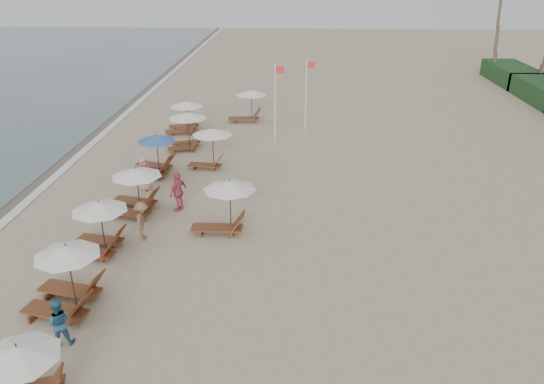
{
  "coord_description": "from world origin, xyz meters",
  "views": [
    {
      "loc": [
        1.53,
        -13.05,
        10.51
      ],
      "look_at": [
        0.62,
        7.56,
        1.3
      ],
      "focal_mm": 34.12,
      "sensor_mm": 36.0,
      "label": 1
    }
  ],
  "objects_px": {
    "lounger_station_5": "(186,129)",
    "lounger_station_4": "(153,156)",
    "lounger_station_6": "(184,117)",
    "inland_station_1": "(209,143)",
    "inland_station_0": "(223,204)",
    "beachgoer_far_b": "(145,174)",
    "beachgoer_mid_a": "(58,322)",
    "lounger_station_2": "(97,227)",
    "inland_station_2": "(248,104)",
    "beachgoer_mid_b": "(142,221)",
    "lounger_station_0": "(16,382)",
    "lounger_station_1": "(63,281)",
    "flag_pole_near": "(276,99)",
    "lounger_station_3": "(132,192)",
    "beachgoer_far_a": "(178,191)"
  },
  "relations": [
    {
      "from": "lounger_station_2",
      "to": "inland_station_1",
      "type": "height_order",
      "value": "inland_station_1"
    },
    {
      "from": "inland_station_2",
      "to": "beachgoer_far_a",
      "type": "xyz_separation_m",
      "value": [
        -1.89,
        -14.65,
        -0.33
      ]
    },
    {
      "from": "beachgoer_mid_a",
      "to": "beachgoer_mid_b",
      "type": "xyz_separation_m",
      "value": [
        0.72,
        6.46,
        0.06
      ]
    },
    {
      "from": "beachgoer_mid_a",
      "to": "flag_pole_near",
      "type": "xyz_separation_m",
      "value": [
        5.69,
        19.43,
        1.95
      ]
    },
    {
      "from": "inland_station_0",
      "to": "beachgoer_far_b",
      "type": "height_order",
      "value": "inland_station_0"
    },
    {
      "from": "lounger_station_6",
      "to": "inland_station_1",
      "type": "height_order",
      "value": "inland_station_1"
    },
    {
      "from": "lounger_station_3",
      "to": "flag_pole_near",
      "type": "distance_m",
      "value": 12.24
    },
    {
      "from": "lounger_station_5",
      "to": "lounger_station_6",
      "type": "distance_m",
      "value": 3.49
    },
    {
      "from": "lounger_station_3",
      "to": "inland_station_0",
      "type": "distance_m",
      "value": 4.68
    },
    {
      "from": "lounger_station_6",
      "to": "beachgoer_far_b",
      "type": "height_order",
      "value": "lounger_station_6"
    },
    {
      "from": "inland_station_2",
      "to": "lounger_station_6",
      "type": "bearing_deg",
      "value": -146.27
    },
    {
      "from": "lounger_station_2",
      "to": "inland_station_2",
      "type": "bearing_deg",
      "value": 77.03
    },
    {
      "from": "lounger_station_1",
      "to": "lounger_station_2",
      "type": "relative_size",
      "value": 1.08
    },
    {
      "from": "lounger_station_5",
      "to": "beachgoer_mid_b",
      "type": "height_order",
      "value": "lounger_station_5"
    },
    {
      "from": "beachgoer_mid_b",
      "to": "lounger_station_4",
      "type": "bearing_deg",
      "value": 1.59
    },
    {
      "from": "lounger_station_0",
      "to": "lounger_station_1",
      "type": "height_order",
      "value": "lounger_station_1"
    },
    {
      "from": "inland_station_2",
      "to": "beachgoer_far_b",
      "type": "distance_m",
      "value": 13.11
    },
    {
      "from": "lounger_station_4",
      "to": "inland_station_0",
      "type": "xyz_separation_m",
      "value": [
        4.63,
        -6.4,
        0.28
      ]
    },
    {
      "from": "beachgoer_mid_a",
      "to": "inland_station_1",
      "type": "bearing_deg",
      "value": -114.93
    },
    {
      "from": "lounger_station_5",
      "to": "beachgoer_far_b",
      "type": "height_order",
      "value": "lounger_station_5"
    },
    {
      "from": "inland_station_0",
      "to": "lounger_station_6",
      "type": "bearing_deg",
      "value": 107.89
    },
    {
      "from": "lounger_station_6",
      "to": "inland_station_2",
      "type": "bearing_deg",
      "value": 33.73
    },
    {
      "from": "lounger_station_0",
      "to": "lounger_station_1",
      "type": "bearing_deg",
      "value": 98.44
    },
    {
      "from": "lounger_station_3",
      "to": "beachgoer_far_a",
      "type": "distance_m",
      "value": 2.04
    },
    {
      "from": "inland_station_0",
      "to": "beachgoer_mid_a",
      "type": "xyz_separation_m",
      "value": [
        -3.97,
        -7.24,
        -0.51
      ]
    },
    {
      "from": "lounger_station_4",
      "to": "inland_station_2",
      "type": "bearing_deg",
      "value": 67.7
    },
    {
      "from": "lounger_station_3",
      "to": "beachgoer_mid_a",
      "type": "bearing_deg",
      "value": -87.55
    },
    {
      "from": "beachgoer_far_a",
      "to": "beachgoer_far_b",
      "type": "distance_m",
      "value": 3.07
    },
    {
      "from": "inland_station_1",
      "to": "beachgoer_mid_b",
      "type": "bearing_deg",
      "value": -100.54
    },
    {
      "from": "beachgoer_far_b",
      "to": "beachgoer_far_a",
      "type": "bearing_deg",
      "value": -84.33
    },
    {
      "from": "lounger_station_0",
      "to": "lounger_station_2",
      "type": "height_order",
      "value": "lounger_station_2"
    },
    {
      "from": "lounger_station_3",
      "to": "inland_station_1",
      "type": "distance_m",
      "value": 6.31
    },
    {
      "from": "lounger_station_1",
      "to": "lounger_station_2",
      "type": "xyz_separation_m",
      "value": [
        -0.18,
        3.62,
        0.06
      ]
    },
    {
      "from": "lounger_station_0",
      "to": "beachgoer_far_a",
      "type": "bearing_deg",
      "value": 82.62
    },
    {
      "from": "lounger_station_6",
      "to": "beachgoer_mid_b",
      "type": "relative_size",
      "value": 1.6
    },
    {
      "from": "inland_station_2",
      "to": "beachgoer_far_b",
      "type": "xyz_separation_m",
      "value": [
        -4.05,
        -12.47,
        -0.4
      ]
    },
    {
      "from": "lounger_station_4",
      "to": "inland_station_1",
      "type": "xyz_separation_m",
      "value": [
        2.91,
        1.0,
        0.45
      ]
    },
    {
      "from": "flag_pole_near",
      "to": "inland_station_2",
      "type": "bearing_deg",
      "value": 115.94
    },
    {
      "from": "lounger_station_5",
      "to": "lounger_station_4",
      "type": "bearing_deg",
      "value": -103.19
    },
    {
      "from": "beachgoer_mid_a",
      "to": "lounger_station_5",
      "type": "bearing_deg",
      "value": -107.19
    },
    {
      "from": "inland_station_2",
      "to": "inland_station_0",
      "type": "bearing_deg",
      "value": -88.48
    },
    {
      "from": "inland_station_2",
      "to": "lounger_station_0",
      "type": "bearing_deg",
      "value": -97.37
    },
    {
      "from": "inland_station_2",
      "to": "flag_pole_near",
      "type": "relative_size",
      "value": 0.58
    },
    {
      "from": "lounger_station_4",
      "to": "lounger_station_2",
      "type": "bearing_deg",
      "value": -90.48
    },
    {
      "from": "beachgoer_mid_a",
      "to": "flag_pole_near",
      "type": "distance_m",
      "value": 20.34
    },
    {
      "from": "lounger_station_6",
      "to": "beachgoer_far_a",
      "type": "distance_m",
      "value": 12.14
    },
    {
      "from": "lounger_station_0",
      "to": "beachgoer_mid_a",
      "type": "bearing_deg",
      "value": 92.25
    },
    {
      "from": "lounger_station_4",
      "to": "beachgoer_far_a",
      "type": "relative_size",
      "value": 1.38
    },
    {
      "from": "lounger_station_6",
      "to": "beachgoer_mid_b",
      "type": "xyz_separation_m",
      "value": [
        1.25,
        -14.7,
        -0.2
      ]
    },
    {
      "from": "beachgoer_mid_b",
      "to": "lounger_station_0",
      "type": "bearing_deg",
      "value": 166.78
    }
  ]
}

